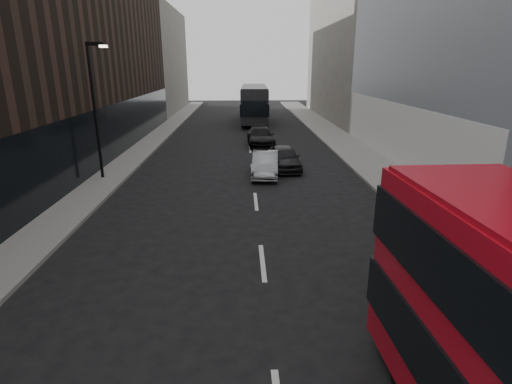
{
  "coord_description": "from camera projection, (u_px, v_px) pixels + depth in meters",
  "views": [
    {
      "loc": [
        -0.63,
        -3.48,
        6.03
      ],
      "look_at": [
        -0.22,
        7.6,
        2.5
      ],
      "focal_mm": 28.0,
      "sensor_mm": 36.0,
      "label": 1
    }
  ],
  "objects": [
    {
      "name": "grey_bus",
      "position": [
        254.0,
        103.0,
        43.62
      ],
      "size": [
        3.15,
        12.12,
        3.88
      ],
      "rotation": [
        0.0,
        0.0,
        -0.03
      ],
      "color": "black",
      "rests_on": "ground"
    },
    {
      "name": "street_lamp",
      "position": [
        95.0,
        102.0,
        20.75
      ],
      "size": [
        1.06,
        0.22,
        7.0
      ],
      "color": "black",
      "rests_on": "sidewalk_left"
    },
    {
      "name": "building_victorian",
      "position": [
        348.0,
        31.0,
        44.52
      ],
      "size": [
        6.5,
        24.0,
        21.0
      ],
      "color": "#625D56",
      "rests_on": "ground"
    },
    {
      "name": "car_c",
      "position": [
        261.0,
        136.0,
        31.21
      ],
      "size": [
        2.14,
        4.94,
        1.41
      ],
      "primitive_type": "imported",
      "rotation": [
        0.0,
        0.0,
        0.03
      ],
      "color": "black",
      "rests_on": "ground"
    },
    {
      "name": "car_b",
      "position": [
        265.0,
        164.0,
        22.66
      ],
      "size": [
        1.71,
        4.17,
        1.34
      ],
      "primitive_type": "imported",
      "rotation": [
        0.0,
        0.0,
        -0.07
      ],
      "color": "gray",
      "rests_on": "ground"
    },
    {
      "name": "building_left_far",
      "position": [
        158.0,
        61.0,
        52.31
      ],
      "size": [
        5.0,
        20.0,
        13.0
      ],
      "primitive_type": "cube",
      "color": "#625D56",
      "rests_on": "ground"
    },
    {
      "name": "sidewalk_right",
      "position": [
        353.0,
        150.0,
        29.2
      ],
      "size": [
        3.0,
        80.0,
        0.15
      ],
      "primitive_type": "cube",
      "color": "slate",
      "rests_on": "ground"
    },
    {
      "name": "building_left_mid",
      "position": [
        102.0,
        52.0,
        31.21
      ],
      "size": [
        5.0,
        24.0,
        14.0
      ],
      "primitive_type": "cube",
      "color": "black",
      "rests_on": "ground"
    },
    {
      "name": "sidewalk_left",
      "position": [
        139.0,
        152.0,
        28.67
      ],
      "size": [
        2.0,
        80.0,
        0.15
      ],
      "primitive_type": "cube",
      "color": "slate",
      "rests_on": "ground"
    },
    {
      "name": "car_a",
      "position": [
        284.0,
        158.0,
        24.06
      ],
      "size": [
        1.94,
        4.23,
        1.4
      ],
      "primitive_type": "imported",
      "rotation": [
        0.0,
        0.0,
        0.07
      ],
      "color": "black",
      "rests_on": "ground"
    }
  ]
}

